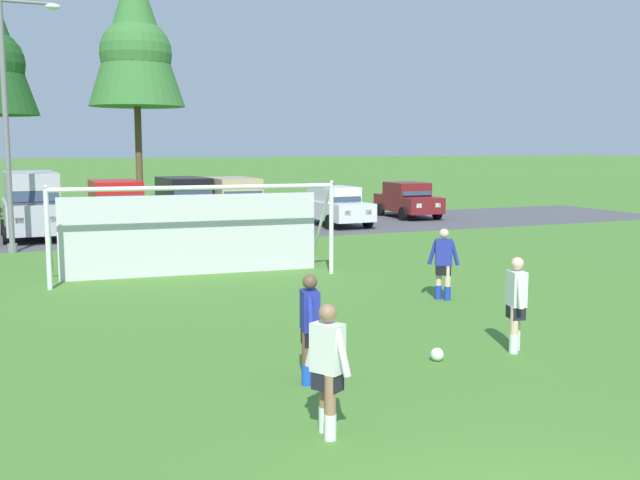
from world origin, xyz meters
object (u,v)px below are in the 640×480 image
object	(u,v)px
parked_car_slot_center	(116,208)
parked_car_slot_center_right	(185,202)
street_lamp	(11,123)
parked_car_slot_far_right	(335,206)
player_winger_right	(328,370)
player_striker_near	(516,304)
player_defender_far	(443,264)
parked_car_slot_center_left	(32,203)
parked_car_slot_end	(408,200)
soccer_goal	(193,229)
player_midfield_center	(310,329)
parked_car_slot_right	(234,203)
soccer_ball	(437,354)

from	to	relation	value
parked_car_slot_center	parked_car_slot_center_right	bearing A→B (deg)	30.27
parked_car_slot_center	street_lamp	distance (m)	5.81
parked_car_slot_far_right	player_winger_right	bearing A→B (deg)	-114.35
player_winger_right	parked_car_slot_center_right	xyz separation A→B (m)	(3.51, 23.37, 0.29)
player_striker_near	player_defender_far	size ratio (longest dim) A/B	1.00
parked_car_slot_far_right	parked_car_slot_center_left	bearing A→B (deg)	177.72
parked_car_slot_center_right	parked_car_slot_end	size ratio (longest dim) A/B	1.10
soccer_goal	player_midfield_center	size ratio (longest dim) A/B	4.61
parked_car_slot_center_right	player_defender_far	bearing A→B (deg)	-82.87
player_striker_near	player_winger_right	distance (m)	4.94
parked_car_slot_center_left	parked_car_slot_center	bearing A→B (deg)	-11.94
parked_car_slot_end	parked_car_slot_right	bearing A→B (deg)	-170.70
parked_car_slot_right	parked_car_slot_far_right	bearing A→B (deg)	-6.92
soccer_goal	player_winger_right	size ratio (longest dim) A/B	4.61
player_striker_near	parked_car_slot_center	xyz separation A→B (m)	(-4.02, 19.42, 0.29)
player_defender_far	player_winger_right	xyz separation A→B (m)	(-5.65, -6.33, 0.00)
soccer_ball	player_winger_right	xyz separation A→B (m)	(-2.92, -2.19, 0.71)
parked_car_slot_end	parked_car_slot_center_right	bearing A→B (deg)	-177.89
player_striker_near	parked_car_slot_center_right	bearing A→B (deg)	92.52
player_defender_far	parked_car_slot_right	distance (m)	15.94
parked_car_slot_center_right	parked_car_slot_center	bearing A→B (deg)	-149.73
player_striker_near	parked_car_slot_far_right	world-z (taller)	parked_car_slot_far_right
player_defender_far	parked_car_slot_right	bearing A→B (deg)	90.95
parked_car_slot_center	parked_car_slot_end	distance (m)	14.41
parked_car_slot_far_right	player_striker_near	bearing A→B (deg)	-105.38
player_winger_right	soccer_ball	bearing A→B (deg)	36.82
player_defender_far	street_lamp	world-z (taller)	street_lamp
soccer_goal	player_winger_right	distance (m)	11.67
player_winger_right	parked_car_slot_end	world-z (taller)	parked_car_slot_end
parked_car_slot_center_left	street_lamp	distance (m)	4.90
parked_car_slot_center	parked_car_slot_right	distance (m)	5.00
street_lamp	parked_car_slot_center_right	bearing A→B (deg)	36.97
soccer_ball	player_midfield_center	distance (m)	2.47
soccer_ball	player_striker_near	xyz separation A→B (m)	(1.53, -0.03, 0.71)
parked_car_slot_far_right	street_lamp	xyz separation A→B (m)	(-13.05, -3.42, 3.36)
player_winger_right	parked_car_slot_right	distance (m)	22.91
soccer_ball	parked_car_slot_right	distance (m)	20.25
player_striker_near	parked_car_slot_right	size ratio (longest dim) A/B	0.36
player_striker_near	parked_car_slot_end	xyz separation A→B (m)	(10.22, 21.63, 0.05)
parked_car_slot_center	parked_car_slot_far_right	world-z (taller)	parked_car_slot_center
soccer_goal	player_defender_far	distance (m)	6.97
player_striker_near	parked_car_slot_center_left	xyz separation A→B (m)	(-7.06, 20.06, 0.52)
parked_car_slot_center_right	parked_car_slot_right	distance (m)	2.17
soccer_ball	parked_car_slot_far_right	distance (m)	20.74
soccer_goal	player_striker_near	world-z (taller)	soccer_goal
parked_car_slot_center	parked_car_slot_center_right	size ratio (longest dim) A/B	0.98
soccer_ball	parked_car_slot_center_left	world-z (taller)	parked_car_slot_center_left
player_midfield_center	parked_car_slot_right	size ratio (longest dim) A/B	0.36
player_striker_near	street_lamp	bearing A→B (deg)	115.39
player_winger_right	parked_car_slot_right	world-z (taller)	parked_car_slot_right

